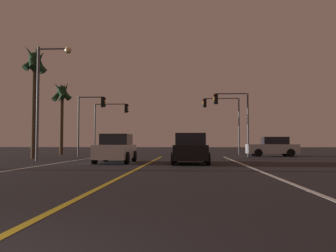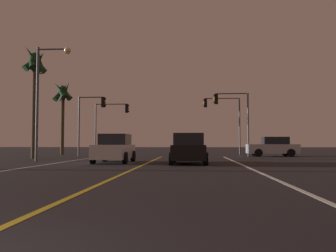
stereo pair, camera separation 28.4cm
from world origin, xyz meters
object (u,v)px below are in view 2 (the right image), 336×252
at_px(car_crossing_side, 273,147).
at_px(palm_tree_left_mid, 35,70).
at_px(palm_tree_left_far, 63,97).
at_px(car_oncoming, 115,149).
at_px(traffic_light_near_right, 231,109).
at_px(traffic_light_near_left, 92,112).
at_px(traffic_light_far_right, 222,112).
at_px(traffic_light_far_left, 112,116).
at_px(street_lamp_left_mid, 46,87).
at_px(car_lead_same_lane, 189,149).

relative_size(car_crossing_side, palm_tree_left_mid, 0.50).
xyz_separation_m(palm_tree_left_mid, palm_tree_left_far, (-1.18, 9.09, -0.85)).
bearing_deg(car_oncoming, traffic_light_near_right, 141.45).
height_order(car_oncoming, traffic_light_near_left, traffic_light_near_left).
bearing_deg(traffic_light_far_right, palm_tree_left_far, 3.58).
relative_size(traffic_light_far_left, palm_tree_left_mid, 0.61).
bearing_deg(traffic_light_near_left, car_oncoming, -66.95).
distance_m(traffic_light_near_right, traffic_light_far_right, 5.51).
bearing_deg(street_lamp_left_mid, car_lead_same_lane, -14.94).
height_order(street_lamp_left_mid, palm_tree_left_far, palm_tree_left_far).
distance_m(car_crossing_side, palm_tree_left_mid, 20.56).
bearing_deg(traffic_light_near_right, traffic_light_far_right, -86.61).
distance_m(traffic_light_near_right, palm_tree_left_mid, 16.28).
relative_size(traffic_light_near_right, palm_tree_left_far, 0.73).
bearing_deg(traffic_light_far_left, car_lead_same_lane, -63.95).
xyz_separation_m(traffic_light_near_left, traffic_light_far_left, (0.57, 5.50, 0.04)).
bearing_deg(car_oncoming, palm_tree_left_far, -149.39).
distance_m(car_oncoming, traffic_light_far_right, 17.65).
bearing_deg(car_oncoming, traffic_light_near_left, -156.95).
bearing_deg(traffic_light_far_left, palm_tree_left_mid, -110.14).
bearing_deg(traffic_light_near_right, traffic_light_far_left, -25.22).
height_order(traffic_light_far_right, palm_tree_left_mid, palm_tree_left_mid).
xyz_separation_m(car_crossing_side, traffic_light_near_left, (-15.85, -0.59, 3.07)).
relative_size(traffic_light_near_right, traffic_light_far_left, 1.04).
height_order(car_crossing_side, traffic_light_near_left, traffic_light_near_left).
xyz_separation_m(traffic_light_near_left, traffic_light_far_right, (11.92, 5.50, 0.40)).
bearing_deg(car_crossing_side, palm_tree_left_far, -10.92).
distance_m(car_oncoming, palm_tree_left_mid, 10.92).
relative_size(traffic_light_near_left, traffic_light_far_right, 0.92).
xyz_separation_m(car_lead_same_lane, street_lamp_left_mid, (-9.27, 2.47, 3.94)).
xyz_separation_m(traffic_light_near_right, traffic_light_far_right, (-0.33, 5.50, 0.23)).
distance_m(traffic_light_near_left, palm_tree_left_mid, 6.27).
bearing_deg(traffic_light_far_right, car_lead_same_lane, 78.87).
height_order(traffic_light_far_left, palm_tree_left_mid, palm_tree_left_mid).
bearing_deg(car_lead_same_lane, traffic_light_far_left, 26.05).
distance_m(traffic_light_near_right, traffic_light_near_left, 12.25).
relative_size(car_crossing_side, street_lamp_left_mid, 0.58).
relative_size(traffic_light_near_right, traffic_light_near_left, 1.04).
distance_m(car_oncoming, traffic_light_near_left, 11.31).
xyz_separation_m(car_lead_same_lane, traffic_light_near_left, (-8.66, 11.06, 3.07)).
bearing_deg(car_crossing_side, traffic_light_near_right, 9.31).
bearing_deg(palm_tree_left_mid, street_lamp_left_mid, -57.51).
xyz_separation_m(car_oncoming, palm_tree_left_far, (-8.58, 14.50, 5.08)).
bearing_deg(car_lead_same_lane, street_lamp_left_mid, 75.06).
xyz_separation_m(traffic_light_near_left, street_lamp_left_mid, (-0.61, -8.58, 0.87)).
bearing_deg(car_lead_same_lane, traffic_light_far_right, -11.13).
height_order(car_oncoming, street_lamp_left_mid, street_lamp_left_mid).
height_order(traffic_light_near_right, palm_tree_left_far, palm_tree_left_far).
bearing_deg(traffic_light_near_left, palm_tree_left_far, 133.92).
bearing_deg(traffic_light_far_left, traffic_light_far_right, 0.00).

